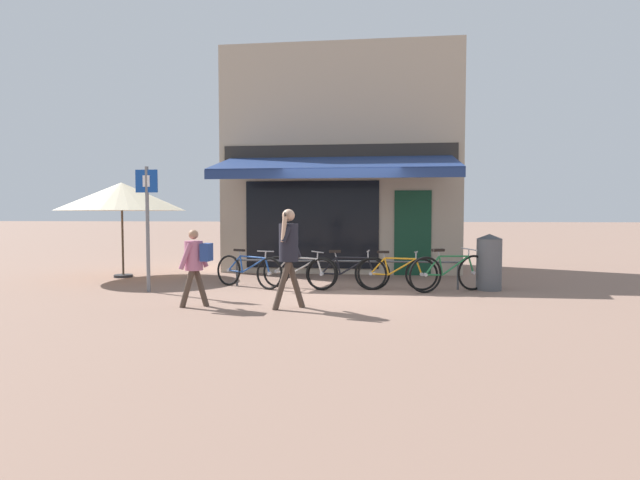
{
  "coord_description": "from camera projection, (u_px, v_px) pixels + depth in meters",
  "views": [
    {
      "loc": [
        0.78,
        -9.78,
        1.54
      ],
      "look_at": [
        -0.27,
        -0.75,
        1.05
      ],
      "focal_mm": 28.0,
      "sensor_mm": 36.0,
      "label": 1
    }
  ],
  "objects": [
    {
      "name": "bicycle_black",
      "position": [
        348.0,
        272.0,
        10.04
      ],
      "size": [
        1.71,
        0.52,
        0.82
      ],
      "rotation": [
        -0.13,
        0.0,
        0.1
      ],
      "color": "black",
      "rests_on": "ground_plane"
    },
    {
      "name": "shop_front",
      "position": [
        343.0,
        164.0,
        13.91
      ],
      "size": [
        6.14,
        5.0,
        5.81
      ],
      "color": "tan",
      "rests_on": "ground_plane"
    },
    {
      "name": "ground_plane",
      "position": [
        338.0,
        291.0,
        9.87
      ],
      "size": [
        160.0,
        160.0,
        0.0
      ],
      "primitive_type": "plane",
      "color": "#846656"
    },
    {
      "name": "parking_sign",
      "position": [
        147.0,
        216.0,
        9.67
      ],
      "size": [
        0.44,
        0.07,
        2.44
      ],
      "color": "slate",
      "rests_on": "ground_plane"
    },
    {
      "name": "bike_rack_rail",
      "position": [
        345.0,
        264.0,
        10.3
      ],
      "size": [
        4.68,
        0.04,
        0.57
      ],
      "color": "#47494F",
      "rests_on": "ground_plane"
    },
    {
      "name": "bicycle_silver",
      "position": [
        298.0,
        271.0,
        10.21
      ],
      "size": [
        1.65,
        0.69,
        0.8
      ],
      "rotation": [
        -0.13,
        0.0,
        -0.34
      ],
      "color": "black",
      "rests_on": "ground_plane"
    },
    {
      "name": "bicycle_orange",
      "position": [
        396.0,
        273.0,
        9.97
      ],
      "size": [
        1.66,
        0.52,
        0.81
      ],
      "rotation": [
        -0.1,
        0.0,
        0.02
      ],
      "color": "black",
      "rests_on": "ground_plane"
    },
    {
      "name": "litter_bin",
      "position": [
        489.0,
        262.0,
        9.97
      ],
      "size": [
        0.5,
        0.5,
        1.13
      ],
      "color": "#515459",
      "rests_on": "ground_plane"
    },
    {
      "name": "pedestrian_child",
      "position": [
        196.0,
        259.0,
        8.15
      ],
      "size": [
        0.51,
        0.47,
        1.29
      ],
      "rotation": [
        0.0,
        0.0,
        3.12
      ],
      "color": "#47382D",
      "rests_on": "ground_plane"
    },
    {
      "name": "bicycle_blue",
      "position": [
        248.0,
        270.0,
        10.34
      ],
      "size": [
        1.62,
        0.84,
        0.8
      ],
      "rotation": [
        -0.09,
        0.0,
        -0.45
      ],
      "color": "black",
      "rests_on": "ground_plane"
    },
    {
      "name": "cafe_parasol",
      "position": [
        122.0,
        197.0,
        11.91
      ],
      "size": [
        2.97,
        2.97,
        2.27
      ],
      "color": "#4C3D2D",
      "rests_on": "ground_plane"
    },
    {
      "name": "pedestrian_adult",
      "position": [
        289.0,
        247.0,
        8.0
      ],
      "size": [
        0.52,
        0.57,
        1.62
      ],
      "rotation": [
        0.0,
        0.0,
        3.35
      ],
      "color": "#47382D",
      "rests_on": "ground_plane"
    },
    {
      "name": "bicycle_green",
      "position": [
        449.0,
        272.0,
        9.75
      ],
      "size": [
        1.65,
        0.81,
        0.85
      ],
      "rotation": [
        0.02,
        0.0,
        0.44
      ],
      "color": "black",
      "rests_on": "ground_plane"
    }
  ]
}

